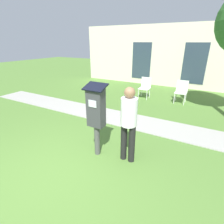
% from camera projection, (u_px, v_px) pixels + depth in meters
% --- Properties ---
extents(ground_plane, '(40.00, 40.00, 0.00)m').
position_uv_depth(ground_plane, '(53.00, 178.00, 3.22)').
color(ground_plane, '#517A33').
extents(sidewalk, '(12.00, 1.10, 0.02)m').
position_uv_depth(sidewalk, '(124.00, 119.00, 5.66)').
color(sidewalk, '#A3A099').
rests_on(sidewalk, ground).
extents(building_facade, '(10.00, 0.26, 3.20)m').
position_uv_depth(building_facade, '(167.00, 56.00, 9.36)').
color(building_facade, beige).
rests_on(building_facade, ground).
extents(parking_meter, '(0.44, 0.31, 1.59)m').
position_uv_depth(parking_meter, '(96.00, 112.00, 3.55)').
color(parking_meter, '#4C4C4C').
rests_on(parking_meter, ground).
extents(person_standing, '(0.32, 0.32, 1.58)m').
position_uv_depth(person_standing, '(129.00, 120.00, 3.39)').
color(person_standing, black).
rests_on(person_standing, ground).
extents(outdoor_chair_left, '(0.44, 0.44, 0.90)m').
position_uv_depth(outdoor_chair_left, '(145.00, 86.00, 7.63)').
color(outdoor_chair_left, white).
rests_on(outdoor_chair_left, ground).
extents(outdoor_chair_middle, '(0.44, 0.44, 0.90)m').
position_uv_depth(outdoor_chair_middle, '(181.00, 90.00, 7.02)').
color(outdoor_chair_middle, white).
rests_on(outdoor_chair_middle, ground).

